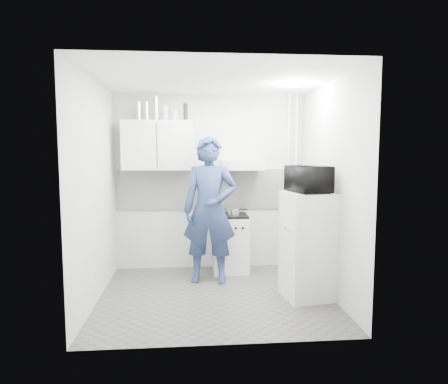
{
  "coord_description": "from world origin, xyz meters",
  "views": [
    {
      "loc": [
        -0.3,
        -4.73,
        1.77
      ],
      "look_at": [
        0.13,
        0.3,
        1.25
      ],
      "focal_mm": 32.0,
      "sensor_mm": 36.0,
      "label": 1
    }
  ],
  "objects": [
    {
      "name": "floor",
      "position": [
        0.0,
        0.0,
        0.0
      ],
      "size": [
        2.8,
        2.8,
        0.0
      ],
      "primitive_type": "plane",
      "color": "#525146",
      "rests_on": "ground"
    },
    {
      "name": "stove",
      "position": [
        0.29,
        1.0,
        0.41
      ],
      "size": [
        0.51,
        0.51,
        0.82
      ],
      "primitive_type": "cube",
      "color": "silver",
      "rests_on": "floor"
    },
    {
      "name": "canister_a",
      "position": [
        -0.64,
        1.07,
        2.31
      ],
      "size": [
        0.09,
        0.09,
        0.21
      ],
      "primitive_type": "cylinder",
      "color": "#B2B7BC",
      "rests_on": "upper_cabinet"
    },
    {
      "name": "bottle_b",
      "position": [
        -1.02,
        1.07,
        2.33
      ],
      "size": [
        0.07,
        0.07,
        0.26
      ],
      "primitive_type": "cylinder",
      "color": "silver",
      "rests_on": "upper_cabinet"
    },
    {
      "name": "fridge",
      "position": [
        1.1,
        -0.14,
        0.64
      ],
      "size": [
        0.6,
        0.6,
        1.28
      ],
      "primitive_type": "cube",
      "rotation": [
        0.0,
        0.0,
        0.14
      ],
      "color": "white",
      "rests_on": "floor"
    },
    {
      "name": "pipe_b",
      "position": [
        1.18,
        1.17,
        1.3
      ],
      "size": [
        0.04,
        0.04,
        2.6
      ],
      "primitive_type": "cylinder",
      "color": "silver",
      "rests_on": "floor"
    },
    {
      "name": "bottle_e",
      "position": [
        -0.35,
        1.07,
        2.32
      ],
      "size": [
        0.06,
        0.06,
        0.25
      ],
      "primitive_type": "cylinder",
      "color": "black",
      "rests_on": "upper_cabinet"
    },
    {
      "name": "ceiling_spot_fixture",
      "position": [
        1.0,
        0.2,
        2.57
      ],
      "size": [
        0.1,
        0.1,
        0.02
      ],
      "primitive_type": "cylinder",
      "color": "white",
      "rests_on": "ceiling"
    },
    {
      "name": "ceiling",
      "position": [
        0.0,
        0.0,
        2.6
      ],
      "size": [
        2.8,
        2.8,
        0.0
      ],
      "primitive_type": "plane",
      "color": "white",
      "rests_on": "wall_back"
    },
    {
      "name": "wall_right",
      "position": [
        1.4,
        0.0,
        1.3
      ],
      "size": [
        0.0,
        2.6,
        2.6
      ],
      "primitive_type": "plane",
      "rotation": [
        1.57,
        0.0,
        -1.57
      ],
      "color": "silver",
      "rests_on": "floor"
    },
    {
      "name": "stove_top",
      "position": [
        0.29,
        1.0,
        0.83
      ],
      "size": [
        0.49,
        0.49,
        0.03
      ],
      "primitive_type": "cube",
      "color": "black",
      "rests_on": "stove"
    },
    {
      "name": "saucepan",
      "position": [
        0.32,
        0.95,
        0.89
      ],
      "size": [
        0.17,
        0.17,
        0.1
      ],
      "primitive_type": "cylinder",
      "color": "silver",
      "rests_on": "stove_top"
    },
    {
      "name": "wall_back",
      "position": [
        0.0,
        1.25,
        1.3
      ],
      "size": [
        2.8,
        0.0,
        2.8
      ],
      "primitive_type": "plane",
      "rotation": [
        1.57,
        0.0,
        0.0
      ],
      "color": "silver",
      "rests_on": "floor"
    },
    {
      "name": "range_hood",
      "position": [
        0.45,
        1.0,
        1.57
      ],
      "size": [
        0.6,
        0.5,
        0.14
      ],
      "primitive_type": "cube",
      "color": "silver",
      "rests_on": "wall_back"
    },
    {
      "name": "person",
      "position": [
        -0.04,
        0.56,
        0.98
      ],
      "size": [
        0.77,
        0.56,
        1.97
      ],
      "primitive_type": "imported",
      "rotation": [
        0.0,
        0.0,
        -0.13
      ],
      "color": "navy",
      "rests_on": "floor"
    },
    {
      "name": "bottle_d",
      "position": [
        -0.77,
        1.07,
        2.37
      ],
      "size": [
        0.08,
        0.08,
        0.34
      ],
      "primitive_type": "cylinder",
      "color": "silver",
      "rests_on": "upper_cabinet"
    },
    {
      "name": "upper_cabinet",
      "position": [
        -0.75,
        1.07,
        1.85
      ],
      "size": [
        1.0,
        0.35,
        0.7
      ],
      "primitive_type": "cube",
      "color": "white",
      "rests_on": "wall_back"
    },
    {
      "name": "backsplash",
      "position": [
        0.0,
        1.24,
        1.2
      ],
      "size": [
        2.74,
        0.03,
        0.6
      ],
      "primitive_type": "cube",
      "color": "white",
      "rests_on": "wall_back"
    },
    {
      "name": "wall_left",
      "position": [
        -1.4,
        0.0,
        1.3
      ],
      "size": [
        0.0,
        2.6,
        2.6
      ],
      "primitive_type": "plane",
      "rotation": [
        1.57,
        0.0,
        1.57
      ],
      "color": "silver",
      "rests_on": "floor"
    },
    {
      "name": "microwave",
      "position": [
        1.1,
        -0.14,
        1.44
      ],
      "size": [
        0.63,
        0.48,
        0.31
      ],
      "primitive_type": "imported",
      "rotation": [
        0.0,
        0.0,
        1.76
      ],
      "color": "black",
      "rests_on": "fridge"
    },
    {
      "name": "canister_b",
      "position": [
        -0.5,
        1.07,
        2.27
      ],
      "size": [
        0.07,
        0.07,
        0.14
      ],
      "primitive_type": "cylinder",
      "color": "#B2B7BC",
      "rests_on": "upper_cabinet"
    },
    {
      "name": "bottle_c",
      "position": [
        -0.91,
        1.07,
        2.33
      ],
      "size": [
        0.06,
        0.06,
        0.26
      ],
      "primitive_type": "cylinder",
      "color": "silver",
      "rests_on": "upper_cabinet"
    },
    {
      "name": "pipe_a",
      "position": [
        1.3,
        1.17,
        1.3
      ],
      "size": [
        0.05,
        0.05,
        2.6
      ],
      "primitive_type": "cylinder",
      "color": "silver",
      "rests_on": "floor"
    }
  ]
}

